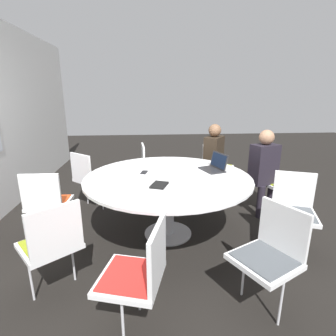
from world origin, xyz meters
name	(u,v)px	position (x,y,z in m)	size (l,w,h in m)	color
ground_plane	(168,234)	(0.00, 0.00, 0.00)	(16.00, 16.00, 0.00)	black
conference_table	(168,184)	(0.00, 0.00, 0.66)	(1.93, 1.93, 0.75)	#B7B7BC
chair_0	(272,176)	(0.61, -1.57, 0.52)	(0.54, 0.55, 0.86)	white
chair_1	(215,163)	(1.41, -0.92, 0.52)	(0.60, 0.60, 0.86)	white
chair_2	(151,165)	(1.37, 0.18, 0.52)	(0.47, 0.45, 0.86)	white
chair_3	(89,175)	(0.85, 1.09, 0.52)	(0.61, 0.61, 0.86)	white
chair_4	(47,200)	(-0.03, 1.39, 0.52)	(0.43, 0.45, 0.86)	white
chair_5	(52,241)	(-0.92, 1.03, 0.52)	(0.60, 0.61, 0.86)	white
chair_6	(139,270)	(-1.35, 0.31, 0.52)	(0.54, 0.52, 0.86)	white
chair_7	(271,250)	(-1.20, -0.70, 0.52)	(0.58, 0.58, 0.86)	white
chair_8	(294,206)	(-0.43, -1.32, 0.52)	(0.55, 0.56, 0.86)	white
person_0	(264,166)	(0.46, -1.37, 0.71)	(0.34, 0.41, 1.21)	#231E28
person_1	(215,155)	(1.17, -0.85, 0.71)	(0.42, 0.39, 1.21)	#2D2319
laptop	(215,166)	(0.21, -0.60, 0.80)	(0.38, 0.33, 0.21)	#232326
spiral_notebook	(159,185)	(-0.32, 0.12, 0.76)	(0.25, 0.21, 0.02)	black
coffee_cup	(124,172)	(0.06, 0.51, 0.79)	(0.08, 0.08, 0.08)	white
cell_phone	(144,172)	(0.17, 0.28, 0.75)	(0.15, 0.10, 0.01)	black
handbag	(59,212)	(0.44, 1.44, 0.14)	(0.36, 0.16, 0.28)	#661E56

